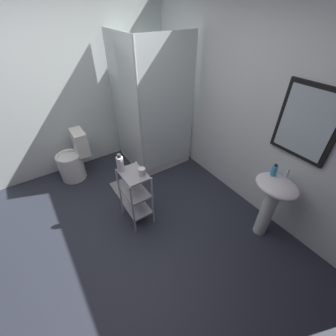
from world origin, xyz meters
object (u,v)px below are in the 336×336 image
at_px(pedestal_sink, 272,197).
at_px(lotion_bottle_white, 120,164).
at_px(hand_soap_bottle, 274,170).
at_px(bath_mat, 130,190).
at_px(storage_cart, 136,193).
at_px(shower_stall, 151,138).
at_px(toilet, 74,160).
at_px(rinse_cup, 142,172).

distance_m(pedestal_sink, lotion_bottle_white, 1.71).
height_order(hand_soap_bottle, bath_mat, hand_soap_bottle).
distance_m(storage_cart, bath_mat, 0.69).
xyz_separation_m(shower_stall, lotion_bottle_white, (0.89, -0.89, 0.37)).
distance_m(shower_stall, toilet, 1.26).
relative_size(pedestal_sink, storage_cart, 1.09).
bearing_deg(lotion_bottle_white, storage_cart, 34.68).
bearing_deg(shower_stall, lotion_bottle_white, -45.30).
xyz_separation_m(pedestal_sink, toilet, (-2.33, -1.56, -0.26)).
relative_size(shower_stall, toilet, 2.63).
bearing_deg(storage_cart, rinse_cup, 41.19).
distance_m(shower_stall, bath_mat, 0.95).
bearing_deg(hand_soap_bottle, toilet, -144.51).
bearing_deg(storage_cart, shower_stall, 141.34).
height_order(pedestal_sink, rinse_cup, rinse_cup).
bearing_deg(bath_mat, pedestal_sink, 33.31).
xyz_separation_m(storage_cart, rinse_cup, (0.08, 0.07, 0.35)).
distance_m(shower_stall, storage_cart, 1.29).
xyz_separation_m(toilet, hand_soap_bottle, (2.23, 1.59, 0.56)).
bearing_deg(storage_cart, toilet, -162.64).
bearing_deg(pedestal_sink, shower_stall, -170.54).
bearing_deg(rinse_cup, bath_mat, 174.83).
bearing_deg(bath_mat, rinse_cup, -5.17).
height_order(toilet, rinse_cup, rinse_cup).
height_order(shower_stall, toilet, shower_stall).
relative_size(pedestal_sink, rinse_cup, 8.79).
bearing_deg(shower_stall, toilet, -103.62).
bearing_deg(storage_cart, hand_soap_bottle, 51.96).
relative_size(shower_stall, bath_mat, 3.33).
bearing_deg(hand_soap_bottle, bath_mat, -144.03).
bearing_deg(shower_stall, storage_cart, -38.66).
relative_size(toilet, storage_cart, 1.03).
distance_m(hand_soap_bottle, rinse_cup, 1.40).
bearing_deg(shower_stall, rinse_cup, -33.94).
distance_m(pedestal_sink, hand_soap_bottle, 0.31).
height_order(shower_stall, lotion_bottle_white, shower_stall).
distance_m(pedestal_sink, storage_cart, 1.54).
distance_m(toilet, storage_cart, 1.37).
xyz_separation_m(pedestal_sink, bath_mat, (-1.55, -1.02, -0.57)).
distance_m(toilet, bath_mat, 0.99).
bearing_deg(lotion_bottle_white, shower_stall, 134.70).
bearing_deg(storage_cart, pedestal_sink, 48.25).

